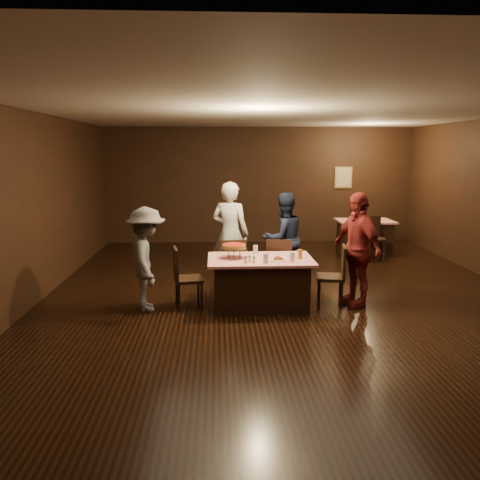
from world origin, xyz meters
name	(u,v)px	position (x,y,z in m)	size (l,w,h in m)	color
room	(290,167)	(0.00, 0.01, 2.14)	(10.00, 10.04, 3.02)	black
main_table	(260,282)	(-0.48, -0.30, 0.39)	(1.60, 1.00, 0.77)	#A30A0D
back_table	(364,236)	(2.38, 3.56, 0.39)	(1.30, 0.90, 0.77)	#B7140C
chair_far_left	(233,265)	(-0.88, 0.45, 0.47)	(0.42, 0.42, 0.95)	black
chair_far_right	(279,265)	(-0.08, 0.45, 0.47)	(0.42, 0.42, 0.95)	black
chair_end_left	(189,278)	(-1.58, -0.30, 0.47)	(0.42, 0.42, 0.95)	black
chair_end_right	(330,276)	(0.62, -0.30, 0.47)	(0.42, 0.42, 0.95)	black
chair_back_near	(374,238)	(2.38, 2.86, 0.47)	(0.42, 0.42, 0.95)	black
chair_back_far	(357,228)	(2.38, 4.16, 0.47)	(0.42, 0.42, 0.95)	black
diner_white_jacket	(230,234)	(-0.90, 0.96, 0.93)	(0.68, 0.45, 1.86)	silver
diner_navy_hoodie	(283,239)	(0.06, 0.96, 0.83)	(0.81, 0.63, 1.66)	#171D34
diner_grey_knit	(147,259)	(-2.19, -0.35, 0.79)	(1.02, 0.58, 1.57)	slate
diner_red_shirt	(357,249)	(1.03, -0.28, 0.89)	(1.04, 0.43, 1.78)	maroon
pizza_stand	(234,246)	(-0.88, -0.25, 0.95)	(0.38, 0.38, 0.22)	black
plate_with_slice	(278,259)	(-0.23, -0.48, 0.80)	(0.25, 0.25, 0.06)	white
plate_empty	(294,255)	(0.07, -0.15, 0.78)	(0.25, 0.25, 0.01)	white
glass_front_left	(266,258)	(-0.43, -0.60, 0.84)	(0.08, 0.08, 0.14)	silver
glass_front_right	(292,257)	(-0.03, -0.55, 0.84)	(0.08, 0.08, 0.14)	silver
glass_amber	(300,254)	(0.12, -0.35, 0.84)	(0.08, 0.08, 0.14)	#BF7F26
glass_back	(255,250)	(-0.53, 0.00, 0.84)	(0.08, 0.08, 0.14)	silver
condiments	(250,259)	(-0.66, -0.58, 0.82)	(0.17, 0.10, 0.09)	silver
napkin_center	(280,258)	(-0.18, -0.30, 0.77)	(0.16, 0.16, 0.01)	white
napkin_left	(251,259)	(-0.63, -0.35, 0.77)	(0.16, 0.16, 0.01)	white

